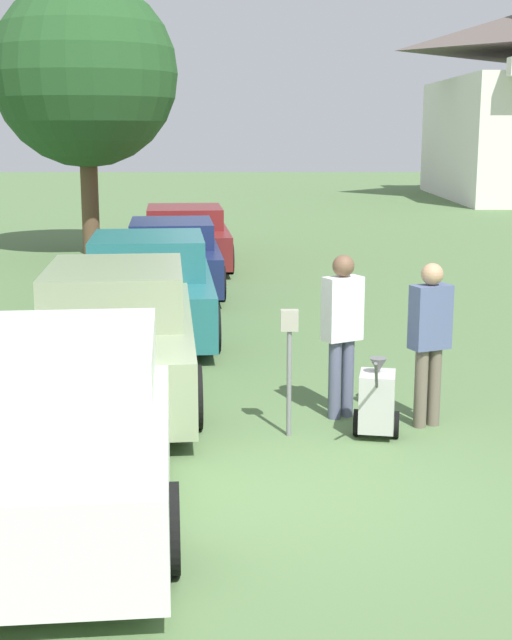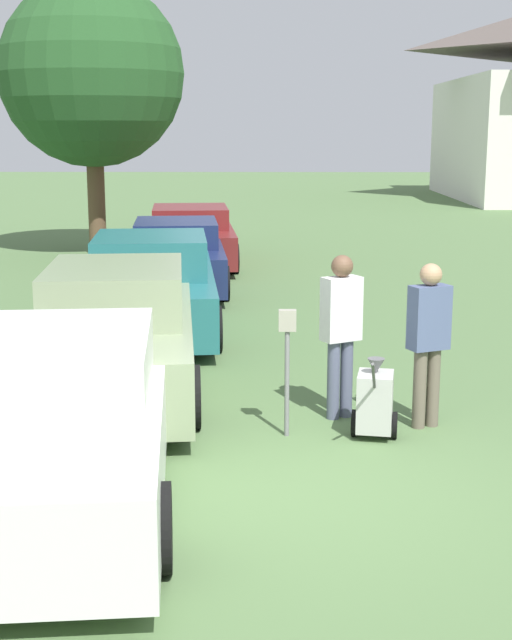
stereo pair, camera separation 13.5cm
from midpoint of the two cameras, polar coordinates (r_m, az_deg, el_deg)
name	(u,v)px [view 1 (the left image)]	position (r m, az deg, el deg)	size (l,w,h in m)	color
ground_plane	(318,492)	(8.03, 3.50, -10.92)	(120.00, 120.00, 0.00)	#517042
parked_car_white	(60,419)	(7.94, -12.93, -6.21)	(2.35, 5.12, 1.48)	silver
parked_car_sage	(116,333)	(10.98, -9.29, -0.82)	(2.30, 5.25, 1.56)	gray
parked_car_teal	(148,287)	(14.14, -7.22, 2.09)	(2.42, 4.98, 1.54)	#23666B
parked_car_navy	(171,256)	(18.00, -5.69, 4.08)	(2.30, 5.00, 1.37)	#19234C
parked_car_maroon	(183,237)	(21.22, -4.85, 5.33)	(2.45, 5.22, 1.37)	maroon
parking_meter	(288,349)	(9.14, 1.64, -1.84)	(0.18, 0.09, 1.34)	slate
person_worker	(341,325)	(9.75, 5.06, -0.34)	(0.47, 0.39, 1.82)	#515670
person_supervisor	(428,334)	(9.59, 10.59, -0.89)	(0.47, 0.37, 1.78)	#665B4C
equipment_cart	(376,401)	(9.33, 7.26, -5.15)	(0.51, 1.00, 1.00)	#B2B2AD
shade_tree	(84,74)	(23.25, -11.14, 15.18)	(4.60, 4.60, 6.79)	brown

